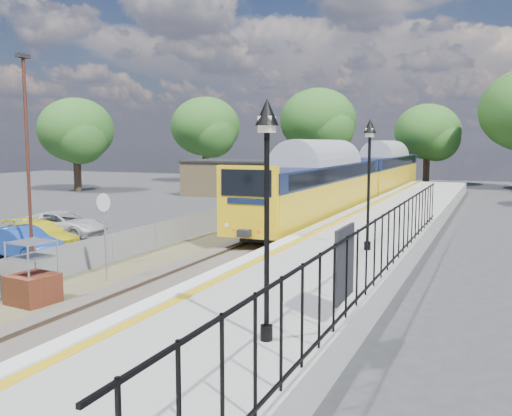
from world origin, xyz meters
The scene contains 17 objects.
ground centered at (0.00, 0.00, 0.00)m, with size 120.00×120.00×0.00m, color #2D2D30.
track_bed centered at (-0.47, 9.67, 0.09)m, with size 5.90×80.00×0.29m.
platform centered at (4.20, 8.00, 0.45)m, with size 5.00×70.00×0.90m, color gray.
platform_edge centered at (2.14, 8.00, 0.90)m, with size 0.90×70.00×0.01m.
victorian_lamp_south centered at (5.50, -4.00, 4.30)m, with size 0.44×0.44×4.60m.
victorian_lamp_north centered at (5.30, 6.00, 4.30)m, with size 0.44×0.44×4.60m.
palisade_fence centered at (6.55, 2.24, 1.84)m, with size 0.12×26.00×2.00m.
wire_fence centered at (-4.20, 12.00, 0.60)m, with size 0.06×52.00×1.20m.
outbuilding centered at (-10.91, 31.21, 1.52)m, with size 10.80×10.10×3.12m.
tree_line centered at (1.40, 42.00, 6.61)m, with size 56.80×43.80×11.88m.
train centered at (0.00, 27.83, 2.34)m, with size 2.82×40.83×3.51m.
brick_plinth centered at (-2.77, -1.58, 0.91)m, with size 1.32×1.32×1.90m.
speed_sign centered at (-2.50, 1.40, 2.08)m, with size 0.61×0.14×3.02m.
carpark_lamp centered at (-6.15, 1.84, 4.40)m, with size 0.25×0.50×7.80m.
car_blue centered at (-8.20, 3.41, 0.64)m, with size 1.35×3.88×1.28m, color navy.
car_yellow centered at (-9.12, 5.42, 0.61)m, with size 1.70×4.18×1.21m, color yellow.
car_white centered at (-10.38, 8.14, 0.64)m, with size 2.11×4.57×1.27m, color silver.
Camera 1 is at (9.48, -13.83, 4.70)m, focal length 40.00 mm.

